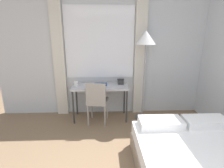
# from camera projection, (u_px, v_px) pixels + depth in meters

# --- Properties ---
(wall_back_with_window) EXTENTS (5.00, 0.13, 2.70)m
(wall_back_with_window) POSITION_uv_depth(u_px,v_px,m) (110.00, 54.00, 3.80)
(wall_back_with_window) COLOR silver
(wall_back_with_window) RESTS_ON ground_plane
(desk) EXTENTS (1.16, 0.52, 0.75)m
(desk) POSITION_uv_depth(u_px,v_px,m) (100.00, 89.00, 3.66)
(desk) COLOR #B2B2B7
(desk) RESTS_ON ground_plane
(desk_chair) EXTENTS (0.46, 0.46, 0.89)m
(desk_chair) POSITION_uv_depth(u_px,v_px,m) (97.00, 100.00, 3.49)
(desk_chair) COLOR gray
(desk_chair) RESTS_ON ground_plane
(standing_lamp) EXTENTS (0.40, 0.40, 1.85)m
(standing_lamp) POSITION_uv_depth(u_px,v_px,m) (146.00, 43.00, 3.40)
(standing_lamp) COLOR #4C4C51
(standing_lamp) RESTS_ON ground_plane
(telephone) EXTENTS (0.14, 0.15, 0.11)m
(telephone) POSITION_uv_depth(u_px,v_px,m) (121.00, 82.00, 3.77)
(telephone) COLOR #2D2D2D
(telephone) RESTS_ON desk
(book) EXTENTS (0.27, 0.18, 0.02)m
(book) POSITION_uv_depth(u_px,v_px,m) (101.00, 84.00, 3.70)
(book) COLOR navy
(book) RESTS_ON desk
(mug) EXTENTS (0.08, 0.08, 0.10)m
(mug) POSITION_uv_depth(u_px,v_px,m) (76.00, 84.00, 3.59)
(mug) COLOR white
(mug) RESTS_ON desk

